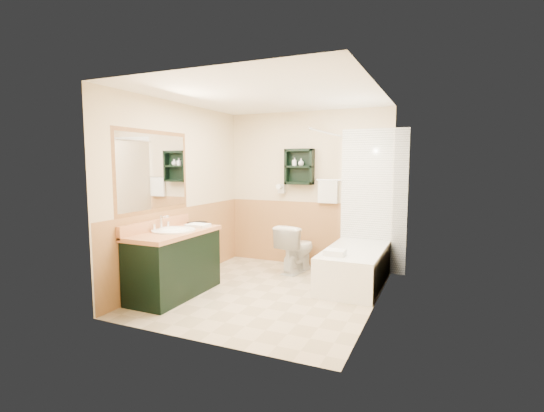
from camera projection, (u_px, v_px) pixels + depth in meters
The scene contains 25 objects.
floor at pixel (268, 292), 4.92m from camera, with size 3.00×3.00×0.00m, color #C4AF8F.
back_wall at pixel (308, 189), 6.17m from camera, with size 2.60×0.04×2.40m, color beige.
left_wall at pixel (179, 193), 5.32m from camera, with size 0.04×3.00×2.40m, color beige.
right_wall at pixel (378, 201), 4.26m from camera, with size 0.04×3.00×2.40m, color beige.
ceiling at pixel (267, 94), 4.66m from camera, with size 2.60×3.00×0.04m, color white.
wainscot_left at pixel (182, 244), 5.38m from camera, with size 2.98×2.98×1.00m, color tan, non-canonical shape.
wainscot_back at pixel (306, 233), 6.21m from camera, with size 2.58×2.58×1.00m, color tan, non-canonical shape.
mirror_frame at pixel (153, 172), 4.76m from camera, with size 1.30×1.30×1.00m, color olive, non-canonical shape.
mirror_glass at pixel (154, 172), 4.76m from camera, with size 1.20×1.20×0.90m, color white, non-canonical shape.
tile_right at pixel (384, 207), 4.97m from camera, with size 1.50×1.50×2.10m, color white, non-canonical shape.
tile_back at pixel (373, 201), 5.74m from camera, with size 0.95×0.95×2.10m, color white, non-canonical shape.
tile_accent at pixel (385, 139), 4.89m from camera, with size 1.50×1.50×0.10m, color #144632, non-canonical shape.
wall_shelf at pixel (299, 167), 6.07m from camera, with size 0.45×0.15×0.55m, color black.
hair_dryer at pixel (282, 189), 6.25m from camera, with size 0.10×0.24×0.18m, color silver, non-canonical shape.
towel_bar at pixel (328, 180), 5.95m from camera, with size 0.40×0.06×0.40m, color silver, non-canonical shape.
curtain_rod at pixel (328, 133), 5.17m from camera, with size 0.03×0.03×1.60m, color silver.
shower_curtain at pixel (330, 196), 5.42m from camera, with size 1.05×1.05×1.70m, color beige, non-canonical shape.
vanity at pixel (174, 263), 4.77m from camera, with size 0.59×1.25×0.79m, color black.
bathtub at pixel (355, 267), 5.20m from camera, with size 0.72×1.50×0.48m, color white.
toilet at pixel (296, 248), 5.82m from camera, with size 0.40×0.71×0.70m, color white.
counter_towel at pixel (198, 225), 5.03m from camera, with size 0.27×0.21×0.04m, color silver.
vanity_book at pixel (193, 215), 5.36m from camera, with size 0.17×0.02×0.22m, color black.
tub_towel at pixel (335, 253), 4.80m from camera, with size 0.24×0.20×0.07m, color silver.
soap_bottle_a at pixel (295, 164), 6.09m from camera, with size 0.06×0.13×0.06m, color white.
soap_bottle_b at pixel (301, 163), 6.05m from camera, with size 0.09×0.11×0.09m, color white.
Camera 1 is at (1.97, -4.35, 1.60)m, focal length 26.00 mm.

